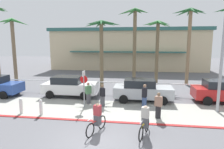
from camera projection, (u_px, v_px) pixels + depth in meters
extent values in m
plane|color=#5B5B60|center=(119.00, 90.00, 18.91)|extent=(80.00, 80.00, 0.00)
cube|color=#9E9E93|center=(110.00, 110.00, 13.24)|extent=(44.00, 4.00, 0.02)
cube|color=maroon|center=(105.00, 121.00, 11.29)|extent=(44.00, 0.24, 0.03)
cube|color=beige|center=(128.00, 50.00, 35.16)|extent=(24.51, 10.23, 6.15)
cube|color=#2D605B|center=(129.00, 31.00, 34.61)|extent=(25.11, 10.83, 0.50)
cube|color=#2D605B|center=(126.00, 52.00, 29.68)|extent=(17.16, 1.20, 0.16)
cylinder|color=white|center=(117.00, 82.00, 17.28)|extent=(22.20, 0.08, 0.08)
cylinder|color=white|center=(2.00, 84.00, 18.88)|extent=(0.08, 0.08, 1.00)
cylinder|color=white|center=(23.00, 85.00, 18.58)|extent=(0.08, 0.08, 1.00)
cylinder|color=white|center=(46.00, 86.00, 18.27)|extent=(0.08, 0.08, 1.00)
cylinder|color=white|center=(69.00, 86.00, 17.97)|extent=(0.08, 0.08, 1.00)
cylinder|color=white|center=(93.00, 87.00, 17.67)|extent=(0.08, 0.08, 1.00)
cylinder|color=white|center=(117.00, 88.00, 17.36)|extent=(0.08, 0.08, 1.00)
cylinder|color=white|center=(143.00, 89.00, 17.06)|extent=(0.08, 0.08, 1.00)
cylinder|color=white|center=(170.00, 90.00, 16.76)|extent=(0.08, 0.08, 1.00)
cylinder|color=white|center=(197.00, 91.00, 16.45)|extent=(0.08, 0.08, 1.00)
cylinder|color=gray|center=(84.00, 92.00, 13.54)|extent=(0.08, 0.08, 2.20)
cube|color=white|center=(84.00, 74.00, 13.34)|extent=(0.04, 0.56, 0.36)
cylinder|color=red|center=(84.00, 79.00, 13.40)|extent=(0.52, 0.03, 0.52)
cylinder|color=white|center=(21.00, 107.00, 12.50)|extent=(0.20, 0.20, 0.85)
sphere|color=white|center=(21.00, 100.00, 12.42)|extent=(0.20, 0.20, 0.20)
cylinder|color=white|center=(41.00, 108.00, 12.26)|extent=(0.20, 0.20, 0.85)
sphere|color=white|center=(41.00, 101.00, 12.18)|extent=(0.20, 0.20, 0.20)
cylinder|color=#9EA0A5|center=(222.00, 54.00, 12.27)|extent=(0.18, 0.18, 7.50)
cone|color=#2D6B33|center=(0.00, 8.00, 21.30)|extent=(1.63, 0.32, 0.63)
cone|color=#2D6B33|center=(1.00, 9.00, 21.80)|extent=(1.38, 1.23, 0.69)
cone|color=#2D6B33|center=(0.00, 10.00, 22.21)|extent=(0.62, 1.79, 0.63)
cylinder|color=#756047|center=(14.00, 53.00, 20.65)|extent=(0.36, 0.36, 6.73)
cone|color=#387F3D|center=(19.00, 22.00, 20.03)|extent=(1.76, 0.32, 0.84)
cone|color=#387F3D|center=(20.00, 22.00, 20.56)|extent=(1.50, 1.33, 0.81)
cone|color=#387F3D|center=(18.00, 22.00, 20.96)|extent=(0.63, 1.86, 0.57)
cone|color=#387F3D|center=(12.00, 22.00, 20.92)|extent=(1.17, 1.70, 0.76)
cone|color=#387F3D|center=(7.00, 22.00, 20.48)|extent=(1.61, 0.85, 0.73)
cone|color=#387F3D|center=(4.00, 21.00, 19.98)|extent=(1.54, 0.82, 0.65)
cone|color=#387F3D|center=(5.00, 21.00, 19.63)|extent=(0.97, 1.36, 0.69)
cone|color=#387F3D|center=(7.00, 20.00, 19.26)|extent=(0.63, 1.83, 0.61)
cone|color=#387F3D|center=(14.00, 20.00, 19.50)|extent=(1.55, 1.37, 0.58)
cylinder|color=brown|center=(102.00, 56.00, 18.87)|extent=(0.36, 0.36, 6.34)
cone|color=#235B2D|center=(111.00, 23.00, 18.26)|extent=(1.91, 0.32, 0.66)
cone|color=#235B2D|center=(108.00, 24.00, 18.78)|extent=(1.42, 1.26, 0.61)
cone|color=#235B2D|center=(104.00, 24.00, 18.98)|extent=(0.55, 1.39, 0.65)
cone|color=#235B2D|center=(98.00, 25.00, 19.19)|extent=(1.19, 1.75, 0.76)
cone|color=#235B2D|center=(93.00, 24.00, 18.83)|extent=(1.95, 0.97, 0.72)
cone|color=#235B2D|center=(94.00, 23.00, 18.23)|extent=(1.47, 0.80, 0.57)
cone|color=#235B2D|center=(95.00, 23.00, 17.75)|extent=(1.13, 1.64, 0.70)
cone|color=#235B2D|center=(101.00, 23.00, 17.65)|extent=(0.59, 1.62, 0.72)
cone|color=#235B2D|center=(108.00, 22.00, 17.71)|extent=(1.65, 1.45, 0.59)
cylinder|color=brown|center=(134.00, 48.00, 20.46)|extent=(0.36, 0.36, 7.71)
cone|color=#2D6B33|center=(142.00, 11.00, 19.77)|extent=(1.44, 0.32, 0.69)
cone|color=#2D6B33|center=(139.00, 11.00, 20.39)|extent=(0.99, 1.40, 0.58)
cone|color=#2D6B33|center=(131.00, 13.00, 20.70)|extent=(1.23, 1.80, 0.80)
cone|color=#2D6B33|center=(126.00, 12.00, 19.99)|extent=(1.85, 0.32, 0.81)
cone|color=#2D6B33|center=(131.00, 11.00, 19.22)|extent=(1.17, 1.71, 0.85)
cone|color=#2D6B33|center=(139.00, 10.00, 19.14)|extent=(1.10, 1.58, 0.65)
cylinder|color=brown|center=(157.00, 53.00, 21.30)|extent=(0.36, 0.36, 6.57)
cone|color=#387F3D|center=(164.00, 24.00, 20.72)|extent=(1.42, 0.32, 0.84)
cone|color=#387F3D|center=(162.00, 24.00, 21.14)|extent=(1.27, 1.13, 0.74)
cone|color=#387F3D|center=(159.00, 24.00, 21.36)|extent=(0.54, 1.33, 0.59)
cone|color=#387F3D|center=(153.00, 24.00, 21.60)|extent=(1.19, 1.73, 0.62)
cone|color=#387F3D|center=(150.00, 24.00, 21.19)|extent=(1.79, 0.91, 0.62)
cone|color=#387F3D|center=(153.00, 24.00, 20.68)|extent=(1.34, 0.75, 0.73)
cone|color=#387F3D|center=(154.00, 22.00, 20.11)|extent=(1.17, 1.71, 0.60)
cone|color=#387F3D|center=(160.00, 23.00, 19.97)|extent=(0.62, 1.77, 0.69)
cone|color=#387F3D|center=(164.00, 23.00, 20.28)|extent=(1.34, 1.20, 0.69)
cylinder|color=#846B4C|center=(189.00, 48.00, 20.49)|extent=(0.36, 0.36, 7.73)
cone|color=#235B2D|center=(199.00, 12.00, 19.80)|extent=(1.63, 0.32, 0.80)
cone|color=#235B2D|center=(195.00, 12.00, 20.38)|extent=(1.43, 1.43, 0.70)
cone|color=#235B2D|center=(189.00, 13.00, 20.75)|extent=(0.32, 1.83, 0.79)
cone|color=#235B2D|center=(183.00, 13.00, 20.61)|extent=(1.56, 1.56, 0.83)
cone|color=#235B2D|center=(181.00, 11.00, 20.02)|extent=(1.93, 0.32, 0.73)
cone|color=#235B2D|center=(187.00, 10.00, 19.52)|extent=(1.13, 1.13, 0.57)
cone|color=#235B2D|center=(193.00, 10.00, 19.03)|extent=(0.32, 1.88, 0.82)
cone|color=#235B2D|center=(198.00, 11.00, 19.32)|extent=(1.34, 1.34, 0.76)
cone|color=#235B2D|center=(224.00, 10.00, 18.08)|extent=(1.90, 0.95, 0.69)
cylinder|color=black|center=(17.00, 90.00, 17.43)|extent=(0.66, 0.22, 0.66)
cylinder|color=black|center=(3.00, 95.00, 15.67)|extent=(0.66, 0.22, 0.66)
cube|color=white|center=(71.00, 88.00, 16.44)|extent=(4.40, 1.80, 0.80)
cube|color=#1E2328|center=(67.00, 80.00, 16.37)|extent=(2.29, 1.58, 0.56)
cylinder|color=black|center=(90.00, 90.00, 17.19)|extent=(0.66, 0.22, 0.66)
cylinder|color=black|center=(84.00, 96.00, 15.44)|extent=(0.66, 0.22, 0.66)
cylinder|color=black|center=(59.00, 89.00, 17.58)|extent=(0.66, 0.22, 0.66)
cylinder|color=black|center=(50.00, 95.00, 15.82)|extent=(0.66, 0.22, 0.66)
cube|color=#B2B7BC|center=(143.00, 92.00, 15.15)|extent=(4.40, 1.80, 0.80)
cube|color=#1E2328|center=(140.00, 83.00, 15.08)|extent=(2.29, 1.58, 0.56)
cylinder|color=black|center=(160.00, 94.00, 15.90)|extent=(0.66, 0.22, 0.66)
cylinder|color=black|center=(163.00, 101.00, 14.14)|extent=(0.66, 0.22, 0.66)
cylinder|color=black|center=(125.00, 93.00, 16.29)|extent=(0.66, 0.22, 0.66)
cylinder|color=black|center=(124.00, 99.00, 14.53)|extent=(0.66, 0.22, 0.66)
cube|color=red|center=(224.00, 93.00, 14.74)|extent=(4.40, 1.80, 0.80)
cube|color=#1E2328|center=(221.00, 84.00, 14.66)|extent=(2.29, 1.58, 0.56)
cylinder|color=black|center=(200.00, 94.00, 15.88)|extent=(0.66, 0.22, 0.66)
cylinder|color=black|center=(208.00, 101.00, 14.12)|extent=(0.66, 0.22, 0.66)
torus|color=black|center=(90.00, 130.00, 9.43)|extent=(0.30, 0.70, 0.72)
torus|color=black|center=(102.00, 122.00, 10.39)|extent=(0.30, 0.70, 0.72)
cylinder|color=red|center=(99.00, 122.00, 10.07)|extent=(0.28, 0.67, 0.35)
cylinder|color=red|center=(93.00, 123.00, 9.59)|extent=(0.18, 0.38, 0.07)
cylinder|color=red|center=(98.00, 121.00, 9.98)|extent=(0.05, 0.05, 0.44)
cylinder|color=silver|center=(91.00, 119.00, 9.38)|extent=(0.20, 0.48, 0.04)
cube|color=#4C4C51|center=(98.00, 120.00, 9.97)|extent=(0.37, 0.40, 0.52)
cube|color=#A33338|center=(97.00, 110.00, 9.88)|extent=(0.41, 0.36, 0.52)
sphere|color=brown|center=(97.00, 106.00, 9.84)|extent=(0.22, 0.22, 0.22)
torus|color=black|center=(141.00, 134.00, 9.08)|extent=(0.26, 0.71, 0.72)
torus|color=black|center=(147.00, 125.00, 10.07)|extent=(0.26, 0.71, 0.72)
cylinder|color=gold|center=(145.00, 124.00, 9.75)|extent=(0.24, 0.68, 0.35)
cylinder|color=gold|center=(143.00, 126.00, 9.25)|extent=(0.16, 0.38, 0.07)
cylinder|color=gold|center=(145.00, 124.00, 9.65)|extent=(0.05, 0.05, 0.44)
cylinder|color=silver|center=(142.00, 122.00, 9.04)|extent=(0.18, 0.49, 0.04)
cube|color=#4C4C51|center=(145.00, 123.00, 9.64)|extent=(0.36, 0.39, 0.52)
cube|color=#B7B2A8|center=(145.00, 112.00, 9.56)|extent=(0.40, 0.35, 0.52)
sphere|color=beige|center=(145.00, 108.00, 9.52)|extent=(0.22, 0.22, 0.22)
cylinder|color=#4C4C51|center=(88.00, 99.00, 14.57)|extent=(0.45, 0.45, 0.75)
cube|color=#4C7F51|center=(88.00, 90.00, 14.46)|extent=(0.46, 0.47, 0.58)
sphere|color=#9E7556|center=(88.00, 84.00, 14.39)|extent=(0.21, 0.21, 0.21)
cylinder|color=#232326|center=(158.00, 112.00, 11.76)|extent=(0.43, 0.43, 0.75)
cube|color=#93705B|center=(159.00, 101.00, 11.65)|extent=(0.48, 0.42, 0.58)
sphere|color=brown|center=(159.00, 94.00, 11.58)|extent=(0.21, 0.21, 0.21)
cylinder|color=#4C4C51|center=(103.00, 101.00, 13.95)|extent=(0.44, 0.44, 0.75)
cube|color=black|center=(102.00, 92.00, 13.84)|extent=(0.43, 0.48, 0.58)
sphere|color=brown|center=(102.00, 86.00, 13.77)|extent=(0.21, 0.21, 0.21)
cylinder|color=#384C7A|center=(144.00, 103.00, 13.48)|extent=(0.40, 0.40, 0.81)
cube|color=black|center=(145.00, 92.00, 13.36)|extent=(0.37, 0.46, 0.62)
sphere|color=#9E7556|center=(145.00, 86.00, 13.29)|extent=(0.22, 0.22, 0.22)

